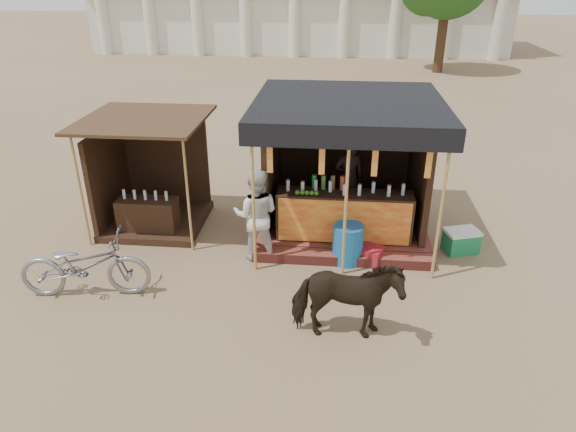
# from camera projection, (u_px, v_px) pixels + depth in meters

# --- Properties ---
(ground) EXTENTS (120.00, 120.00, 0.00)m
(ground) POSITION_uv_depth(u_px,v_px,m) (278.00, 323.00, 8.07)
(ground) COLOR #846B4C
(ground) RESTS_ON ground
(main_stall) EXTENTS (3.60, 3.61, 2.78)m
(main_stall) POSITION_uv_depth(u_px,v_px,m) (345.00, 184.00, 10.54)
(main_stall) COLOR brown
(main_stall) RESTS_ON ground
(secondary_stall) EXTENTS (2.40, 2.40, 2.38)m
(secondary_stall) POSITION_uv_depth(u_px,v_px,m) (147.00, 187.00, 10.87)
(secondary_stall) COLOR #332012
(secondary_stall) RESTS_ON ground
(cow) EXTENTS (1.63, 0.81, 1.35)m
(cow) POSITION_uv_depth(u_px,v_px,m) (346.00, 300.00, 7.47)
(cow) COLOR black
(cow) RESTS_ON ground
(motorbike) EXTENTS (2.24, 1.04, 1.13)m
(motorbike) POSITION_uv_depth(u_px,v_px,m) (85.00, 265.00, 8.55)
(motorbike) COLOR gray
(motorbike) RESTS_ON ground
(bystander) EXTENTS (0.89, 0.70, 1.79)m
(bystander) POSITION_uv_depth(u_px,v_px,m) (256.00, 215.00, 9.52)
(bystander) COLOR silver
(bystander) RESTS_ON ground
(blue_barrel) EXTENTS (0.61, 0.61, 0.76)m
(blue_barrel) POSITION_uv_depth(u_px,v_px,m) (348.00, 244.00, 9.60)
(blue_barrel) COLOR #165FA6
(blue_barrel) RESTS_ON ground
(red_crate) EXTENTS (0.54, 0.53, 0.31)m
(red_crate) POSITION_uv_depth(u_px,v_px,m) (371.00, 255.00, 9.66)
(red_crate) COLOR maroon
(red_crate) RESTS_ON ground
(cooler) EXTENTS (0.74, 0.62, 0.46)m
(cooler) POSITION_uv_depth(u_px,v_px,m) (461.00, 241.00, 10.01)
(cooler) COLOR #1C7F49
(cooler) RESTS_ON ground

